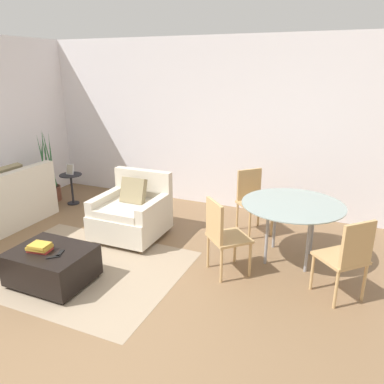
{
  "coord_description": "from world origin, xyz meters",
  "views": [
    {
      "loc": [
        2.24,
        -2.36,
        2.29
      ],
      "look_at": [
        0.43,
        1.84,
        0.75
      ],
      "focal_mm": 35.0,
      "sensor_mm": 36.0,
      "label": 1
    }
  ],
  "objects_px": {
    "book_stack": "(40,247)",
    "dining_chair_near_left": "(222,232)",
    "side_table": "(71,183)",
    "dining_chair_far_left": "(252,197)",
    "dining_chair_near_right": "(348,255)",
    "armchair": "(132,213)",
    "ottoman": "(52,265)",
    "tv_remote_primary": "(53,257)",
    "picture_frame": "(70,169)",
    "potted_plant": "(49,184)",
    "tv_remote_secondary": "(60,253)",
    "dining_table": "(292,209)"
  },
  "relations": [
    {
      "from": "book_stack",
      "to": "potted_plant",
      "type": "xyz_separation_m",
      "value": [
        -1.9,
        2.15,
        -0.14
      ]
    },
    {
      "from": "armchair",
      "to": "picture_frame",
      "type": "relative_size",
      "value": 5.0
    },
    {
      "from": "armchair",
      "to": "dining_chair_far_left",
      "type": "bearing_deg",
      "value": 29.72
    },
    {
      "from": "book_stack",
      "to": "tv_remote_secondary",
      "type": "xyz_separation_m",
      "value": [
        0.24,
        0.04,
        -0.04
      ]
    },
    {
      "from": "armchair",
      "to": "picture_frame",
      "type": "distance_m",
      "value": 1.83
    },
    {
      "from": "tv_remote_secondary",
      "to": "potted_plant",
      "type": "distance_m",
      "value": 3.01
    },
    {
      "from": "side_table",
      "to": "dining_chair_far_left",
      "type": "relative_size",
      "value": 0.59
    },
    {
      "from": "dining_chair_near_left",
      "to": "dining_chair_near_right",
      "type": "relative_size",
      "value": 1.0
    },
    {
      "from": "picture_frame",
      "to": "dining_chair_near_right",
      "type": "distance_m",
      "value": 4.61
    },
    {
      "from": "side_table",
      "to": "tv_remote_primary",
      "type": "bearing_deg",
      "value": -53.38
    },
    {
      "from": "potted_plant",
      "to": "tv_remote_primary",
      "type": "bearing_deg",
      "value": -45.85
    },
    {
      "from": "dining_chair_near_left",
      "to": "armchair",
      "type": "bearing_deg",
      "value": 162.64
    },
    {
      "from": "dining_chair_near_left",
      "to": "dining_chair_near_right",
      "type": "distance_m",
      "value": 1.31
    },
    {
      "from": "picture_frame",
      "to": "dining_chair_near_left",
      "type": "height_order",
      "value": "dining_chair_near_left"
    },
    {
      "from": "side_table",
      "to": "picture_frame",
      "type": "height_order",
      "value": "picture_frame"
    },
    {
      "from": "dining_chair_far_left",
      "to": "tv_remote_secondary",
      "type": "bearing_deg",
      "value": -123.49
    },
    {
      "from": "book_stack",
      "to": "tv_remote_secondary",
      "type": "relative_size",
      "value": 1.74
    },
    {
      "from": "book_stack",
      "to": "picture_frame",
      "type": "distance_m",
      "value": 2.58
    },
    {
      "from": "tv_remote_secondary",
      "to": "potted_plant",
      "type": "height_order",
      "value": "potted_plant"
    },
    {
      "from": "armchair",
      "to": "dining_chair_near_right",
      "type": "height_order",
      "value": "dining_chair_near_right"
    },
    {
      "from": "side_table",
      "to": "dining_chair_near_left",
      "type": "height_order",
      "value": "dining_chair_near_left"
    },
    {
      "from": "dining_chair_near_right",
      "to": "side_table",
      "type": "bearing_deg",
      "value": 165.29
    },
    {
      "from": "book_stack",
      "to": "dining_chair_near_left",
      "type": "height_order",
      "value": "dining_chair_near_left"
    },
    {
      "from": "book_stack",
      "to": "dining_table",
      "type": "distance_m",
      "value": 2.91
    },
    {
      "from": "tv_remote_primary",
      "to": "dining_chair_far_left",
      "type": "bearing_deg",
      "value": 57.44
    },
    {
      "from": "tv_remote_secondary",
      "to": "ottoman",
      "type": "bearing_deg",
      "value": 173.2
    },
    {
      "from": "tv_remote_primary",
      "to": "dining_chair_near_right",
      "type": "xyz_separation_m",
      "value": [
        2.82,
        1.04,
        0.11
      ]
    },
    {
      "from": "book_stack",
      "to": "potted_plant",
      "type": "distance_m",
      "value": 2.87
    },
    {
      "from": "dining_chair_near_right",
      "to": "potted_plant",
      "type": "bearing_deg",
      "value": 166.82
    },
    {
      "from": "picture_frame",
      "to": "dining_chair_near_right",
      "type": "xyz_separation_m",
      "value": [
        4.46,
        -1.17,
        -0.1
      ]
    },
    {
      "from": "picture_frame",
      "to": "book_stack",
      "type": "bearing_deg",
      "value": -56.8
    },
    {
      "from": "tv_remote_primary",
      "to": "tv_remote_secondary",
      "type": "bearing_deg",
      "value": 85.16
    },
    {
      "from": "tv_remote_secondary",
      "to": "dining_table",
      "type": "relative_size",
      "value": 0.12
    },
    {
      "from": "dining_chair_near_left",
      "to": "potted_plant",
      "type": "bearing_deg",
      "value": 162.32
    },
    {
      "from": "armchair",
      "to": "dining_chair_far_left",
      "type": "relative_size",
      "value": 1.0
    },
    {
      "from": "dining_chair_near_right",
      "to": "dining_chair_far_left",
      "type": "xyz_separation_m",
      "value": [
        -1.31,
        1.31,
        0.0
      ]
    },
    {
      "from": "side_table",
      "to": "dining_chair_near_right",
      "type": "relative_size",
      "value": 0.59
    },
    {
      "from": "dining_chair_near_right",
      "to": "tv_remote_primary",
      "type": "bearing_deg",
      "value": -159.74
    },
    {
      "from": "tv_remote_secondary",
      "to": "dining_chair_near_right",
      "type": "xyz_separation_m",
      "value": [
        2.81,
        0.95,
        0.11
      ]
    },
    {
      "from": "ottoman",
      "to": "tv_remote_secondary",
      "type": "relative_size",
      "value": 5.63
    },
    {
      "from": "dining_chair_far_left",
      "to": "potted_plant",
      "type": "bearing_deg",
      "value": -177.58
    },
    {
      "from": "armchair",
      "to": "side_table",
      "type": "xyz_separation_m",
      "value": [
        -1.66,
        0.71,
        0.03
      ]
    },
    {
      "from": "dining_chair_far_left",
      "to": "dining_chair_near_right",
      "type": "bearing_deg",
      "value": -45.0
    },
    {
      "from": "armchair",
      "to": "tv_remote_secondary",
      "type": "xyz_separation_m",
      "value": [
        -0.01,
        -1.41,
        0.06
      ]
    },
    {
      "from": "dining_chair_near_left",
      "to": "dining_chair_far_left",
      "type": "bearing_deg",
      "value": 90.0
    },
    {
      "from": "picture_frame",
      "to": "dining_chair_near_left",
      "type": "xyz_separation_m",
      "value": [
        3.15,
        -1.17,
        -0.1
      ]
    },
    {
      "from": "ottoman",
      "to": "armchair",
      "type": "bearing_deg",
      "value": 83.28
    },
    {
      "from": "dining_chair_near_left",
      "to": "ottoman",
      "type": "bearing_deg",
      "value": -150.68
    },
    {
      "from": "book_stack",
      "to": "tv_remote_primary",
      "type": "bearing_deg",
      "value": -13.22
    },
    {
      "from": "armchair",
      "to": "dining_table",
      "type": "relative_size",
      "value": 0.74
    }
  ]
}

